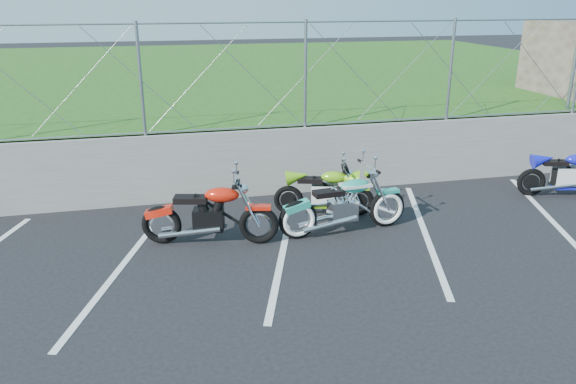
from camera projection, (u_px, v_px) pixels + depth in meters
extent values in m
plane|color=black|center=(300.00, 276.00, 7.84)|extent=(90.00, 90.00, 0.00)
cube|color=slate|center=(255.00, 163.00, 10.84)|extent=(30.00, 0.22, 1.30)
cube|color=#1F4C14|center=(205.00, 86.00, 20.02)|extent=(30.00, 20.00, 1.30)
cylinder|color=gray|center=(252.00, 23.00, 9.98)|extent=(28.00, 0.03, 0.03)
cylinder|color=gray|center=(254.00, 127.00, 10.61)|extent=(28.00, 0.03, 0.03)
cube|color=silver|center=(125.00, 262.00, 8.23)|extent=(1.49, 4.31, 0.01)
cube|color=silver|center=(284.00, 246.00, 8.76)|extent=(1.49, 4.31, 0.01)
cube|color=silver|center=(425.00, 232.00, 9.29)|extent=(1.49, 4.31, 0.01)
cube|color=silver|center=(551.00, 219.00, 9.81)|extent=(1.49, 4.31, 0.01)
torus|color=black|center=(298.00, 220.00, 8.95)|extent=(0.66, 0.17, 0.65)
torus|color=black|center=(387.00, 208.00, 9.43)|extent=(0.66, 0.17, 0.65)
cube|color=silver|center=(343.00, 210.00, 9.16)|extent=(0.48, 0.32, 0.33)
ellipsoid|color=teal|center=(356.00, 186.00, 9.10)|extent=(0.54, 0.29, 0.23)
cube|color=black|center=(329.00, 193.00, 8.98)|extent=(0.51, 0.28, 0.09)
cube|color=teal|center=(388.00, 191.00, 9.33)|extent=(0.39, 0.18, 0.06)
cylinder|color=silver|center=(369.00, 166.00, 9.06)|extent=(0.09, 0.71, 0.03)
torus|color=black|center=(162.00, 225.00, 8.77)|extent=(0.64, 0.25, 0.63)
torus|color=black|center=(259.00, 225.00, 8.77)|extent=(0.64, 0.25, 0.63)
cube|color=black|center=(209.00, 219.00, 8.74)|extent=(0.52, 0.38, 0.34)
ellipsoid|color=red|center=(222.00, 195.00, 8.61)|extent=(0.58, 0.37, 0.24)
cube|color=black|center=(191.00, 199.00, 8.63)|extent=(0.55, 0.35, 0.09)
cube|color=red|center=(258.00, 207.00, 8.67)|extent=(0.41, 0.24, 0.06)
cylinder|color=silver|center=(235.00, 180.00, 8.53)|extent=(0.20, 0.72, 0.03)
torus|color=black|center=(289.00, 200.00, 9.99)|extent=(0.53, 0.25, 0.53)
torus|color=black|center=(359.00, 201.00, 9.92)|extent=(0.53, 0.25, 0.53)
cube|color=black|center=(323.00, 196.00, 9.93)|extent=(0.46, 0.35, 0.30)
ellipsoid|color=#6EB616|center=(334.00, 177.00, 9.80)|extent=(0.51, 0.34, 0.20)
cube|color=black|center=(310.00, 180.00, 9.85)|extent=(0.48, 0.33, 0.08)
cube|color=#6EB616|center=(360.00, 188.00, 9.84)|extent=(0.36, 0.22, 0.05)
cylinder|color=silver|center=(343.00, 166.00, 9.73)|extent=(0.21, 0.62, 0.02)
torus|color=black|center=(531.00, 182.00, 10.90)|extent=(0.56, 0.23, 0.55)
cube|color=black|center=(565.00, 178.00, 10.86)|extent=(0.47, 0.35, 0.31)
cube|color=black|center=(555.00, 163.00, 10.76)|extent=(0.50, 0.33, 0.08)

